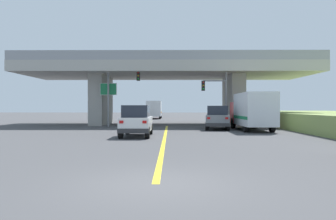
{
  "coord_description": "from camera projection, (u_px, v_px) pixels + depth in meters",
  "views": [
    {
      "loc": [
        0.37,
        -7.89,
        1.9
      ],
      "look_at": [
        0.17,
        17.0,
        1.68
      ],
      "focal_mm": 34.42,
      "sensor_mm": 36.0,
      "label": 1
    }
  ],
  "objects": [
    {
      "name": "ground",
      "position": [
        167.0,
        125.0,
        35.18
      ],
      "size": [
        160.0,
        160.0,
        0.0
      ],
      "primitive_type": "plane",
      "color": "#424244"
    },
    {
      "name": "overpass_bridge",
      "position": [
        167.0,
        77.0,
        35.14
      ],
      "size": [
        30.47,
        10.18,
        7.26
      ],
      "color": "#A8A59E",
      "rests_on": "ground"
    },
    {
      "name": "lane_divider_stripe",
      "position": [
        165.0,
        137.0,
        20.18
      ],
      "size": [
        0.2,
        24.55,
        0.01
      ],
      "primitive_type": "cube",
      "color": "yellow",
      "rests_on": "ground"
    },
    {
      "name": "suv_lead",
      "position": [
        137.0,
        121.0,
        20.86
      ],
      "size": [
        1.88,
        4.26,
        2.02
      ],
      "color": "silver",
      "rests_on": "ground"
    },
    {
      "name": "suv_crossing",
      "position": [
        218.0,
        117.0,
        27.68
      ],
      "size": [
        2.57,
        5.01,
        2.02
      ],
      "rotation": [
        0.0,
        0.0,
        -0.14
      ],
      "color": "slate",
      "rests_on": "ground"
    },
    {
      "name": "box_truck",
      "position": [
        252.0,
        111.0,
        26.27
      ],
      "size": [
        2.33,
        7.12,
        3.03
      ],
      "color": "red",
      "rests_on": "ground"
    },
    {
      "name": "traffic_signal_nearside",
      "position": [
        218.0,
        93.0,
        30.93
      ],
      "size": [
        2.46,
        0.36,
        5.28
      ],
      "color": "slate",
      "rests_on": "ground"
    },
    {
      "name": "traffic_signal_farside",
      "position": [
        118.0,
        87.0,
        31.38
      ],
      "size": [
        3.19,
        0.36,
        6.14
      ],
      "color": "slate",
      "rests_on": "ground"
    },
    {
      "name": "highway_sign",
      "position": [
        108.0,
        93.0,
        31.88
      ],
      "size": [
        1.65,
        0.17,
        4.45
      ],
      "color": "#56595E",
      "rests_on": "ground"
    },
    {
      "name": "semi_truck_distant",
      "position": [
        154.0,
        109.0,
        53.37
      ],
      "size": [
        2.33,
        7.02,
        2.91
      ],
      "color": "red",
      "rests_on": "ground"
    }
  ]
}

